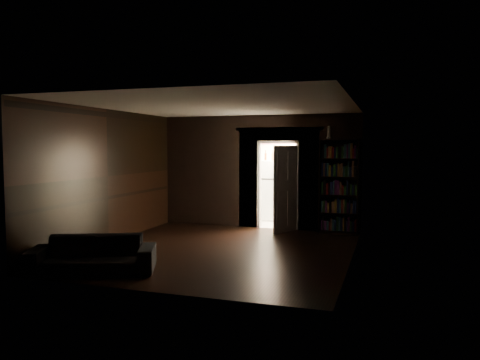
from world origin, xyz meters
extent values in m
plane|color=black|center=(0.00, 0.00, 0.00)|extent=(5.50, 5.50, 0.00)
cube|color=black|center=(-1.23, 2.80, 1.40)|extent=(2.55, 0.10, 2.80)
cube|color=black|center=(1.73, 2.80, 1.40)|extent=(1.55, 0.10, 2.80)
cube|color=black|center=(0.50, 2.80, 2.45)|extent=(0.90, 0.10, 0.70)
cube|color=black|center=(-2.50, 0.00, 1.40)|extent=(0.02, 5.50, 2.80)
cube|color=black|center=(2.50, 0.00, 1.40)|extent=(0.02, 5.50, 2.80)
cube|color=black|center=(0.00, -2.75, 1.40)|extent=(5.00, 0.02, 2.80)
cube|color=beige|center=(0.00, 0.00, 2.80)|extent=(5.00, 5.50, 0.02)
cube|color=silver|center=(0.50, 2.74, 1.05)|extent=(1.04, 0.06, 2.17)
cube|color=#BAB1A2|center=(0.50, 3.65, -0.05)|extent=(2.20, 1.80, 0.10)
cube|color=silver|center=(0.50, 4.50, 1.20)|extent=(2.20, 0.10, 2.40)
cube|color=silver|center=(-0.55, 3.65, 1.20)|extent=(0.10, 1.60, 2.40)
cube|color=silver|center=(1.55, 3.65, 1.20)|extent=(0.10, 1.60, 2.40)
cube|color=silver|center=(0.50, 3.65, 2.45)|extent=(2.20, 1.80, 0.10)
cube|color=#D67380|center=(0.50, 4.44, 2.22)|extent=(2.00, 0.04, 0.26)
imported|color=black|center=(-1.40, -2.10, 0.38)|extent=(2.13, 1.53, 0.75)
cube|color=black|center=(2.00, 2.55, 1.10)|extent=(0.95, 0.56, 2.20)
cube|color=white|center=(-0.10, 4.11, 0.82)|extent=(0.76, 0.70, 1.65)
cube|color=silver|center=(0.78, 2.35, 1.02)|extent=(0.42, 0.78, 2.05)
cube|color=white|center=(1.75, 2.58, 2.35)|extent=(0.14, 0.14, 0.31)
cube|color=black|center=(-0.15, 4.01, 1.79)|extent=(0.69, 0.25, 0.28)
camera|label=1|loc=(3.13, -8.42, 2.00)|focal=35.00mm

